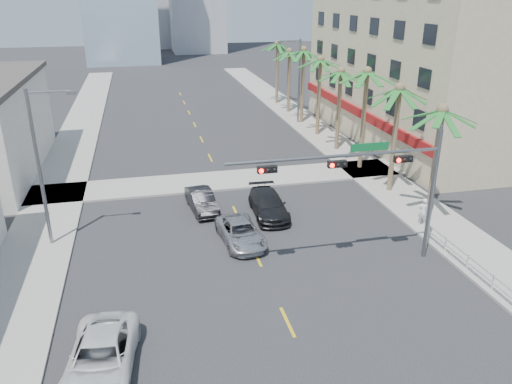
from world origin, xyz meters
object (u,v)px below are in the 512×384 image
traffic_signal_mast (378,175)px  car_parked_far (101,358)px  pedestrian (423,211)px  car_lane_right (268,205)px  car_lane_left (202,201)px  car_lane_center (241,233)px

traffic_signal_mast → car_parked_far: size_ratio=2.09×
car_parked_far → pedestrian: size_ratio=3.08×
traffic_signal_mast → car_lane_right: traffic_signal_mast is taller
car_lane_left → car_lane_center: car_lane_left is taller
car_lane_center → car_lane_right: size_ratio=0.92×
car_lane_left → pedestrian: 14.12m
traffic_signal_mast → car_lane_left: bearing=131.4°
pedestrian → car_lane_left: bearing=-19.4°
pedestrian → car_parked_far: bearing=29.1°
traffic_signal_mast → car_lane_center: bearing=148.3°
traffic_signal_mast → pedestrian: bearing=34.5°
car_lane_left → car_lane_right: car_lane_right is taller
traffic_signal_mast → car_lane_right: bearing=117.5°
car_lane_center → traffic_signal_mast: bearing=-36.9°
car_lane_right → car_lane_left: bearing=159.5°
traffic_signal_mast → car_parked_far: bearing=-158.2°
car_lane_right → pedestrian: size_ratio=2.93×
traffic_signal_mast → pedestrian: size_ratio=6.45×
car_lane_center → pedestrian: (11.40, -0.41, 0.37)m
traffic_signal_mast → car_lane_left: traffic_signal_mast is taller
car_parked_far → car_lane_right: bearing=59.1°
car_lane_center → car_lane_left: bearing=102.3°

